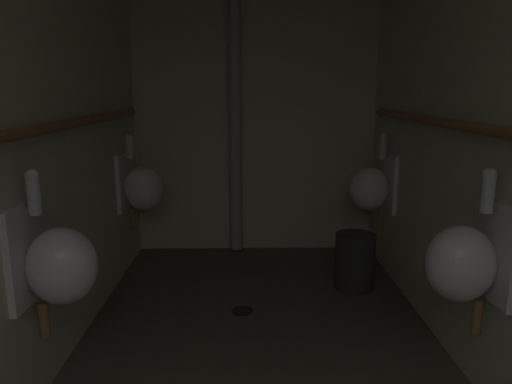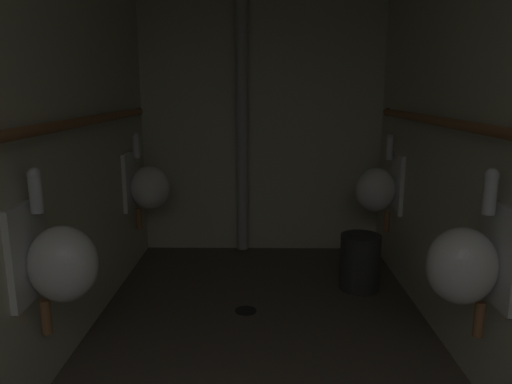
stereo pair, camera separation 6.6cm
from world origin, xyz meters
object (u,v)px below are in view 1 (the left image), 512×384
urinal_left_far (141,187)px  standpipe_back_wall (235,113)px  urinal_left_mid (57,263)px  urinal_right_far (372,187)px  floor_drain (242,310)px  waste_bin (355,261)px  urinal_right_mid (465,261)px

urinal_left_far → standpipe_back_wall: bearing=32.0°
urinal_left_mid → standpipe_back_wall: bearing=71.0°
urinal_right_far → urinal_left_mid: bearing=-138.2°
urinal_left_far → floor_drain: urinal_left_far is taller
floor_drain → urinal_left_mid: bearing=-130.7°
urinal_left_mid → urinal_right_far: 2.37m
urinal_left_far → waste_bin: bearing=-12.5°
urinal_left_far → urinal_right_mid: same height
floor_drain → waste_bin: bearing=24.8°
urinal_left_far → floor_drain: bearing=-42.8°
urinal_right_far → floor_drain: urinal_right_far is taller
urinal_right_mid → urinal_left_mid: bearing=179.9°
urinal_left_mid → urinal_left_far: bearing=90.0°
urinal_right_far → waste_bin: size_ratio=1.89×
standpipe_back_wall → waste_bin: 1.56m
urinal_right_mid → standpipe_back_wall: bearing=116.7°
urinal_left_far → standpipe_back_wall: 1.00m
urinal_left_mid → urinal_right_far: size_ratio=1.00×
waste_bin → urinal_left_mid: bearing=-141.1°
urinal_left_mid → urinal_right_far: bearing=41.8°
urinal_right_mid → urinal_right_far: bearing=90.0°
waste_bin → urinal_left_far: bearing=167.5°
urinal_left_mid → standpipe_back_wall: 2.26m
urinal_left_far → floor_drain: size_ratio=5.39×
urinal_left_far → standpipe_back_wall: (0.72, 0.45, 0.54)m
urinal_left_far → floor_drain: (0.78, -0.72, -0.67)m
urinal_left_mid → urinal_left_far: (0.00, 1.63, 0.00)m
urinal_right_far → standpipe_back_wall: bearing=154.4°
standpipe_back_wall → urinal_left_mid: bearing=-109.0°
floor_drain → waste_bin: 0.91m
urinal_right_far → waste_bin: 0.59m
urinal_right_far → standpipe_back_wall: (-1.05, 0.50, 0.54)m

